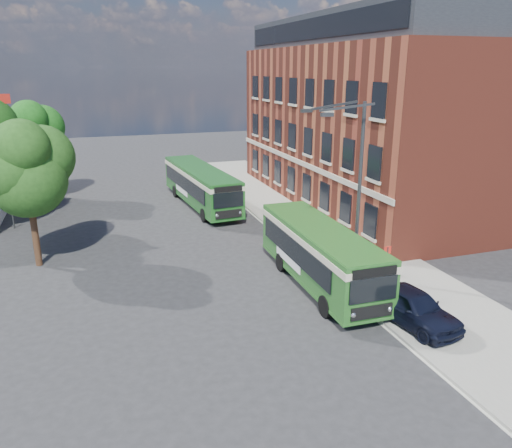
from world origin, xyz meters
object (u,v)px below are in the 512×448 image
object	(u,v)px
bus_rear	(201,183)
parked_car	(413,306)
street_lamp	(353,190)
bus_front	(320,251)

from	to	relation	value
bus_rear	parked_car	distance (m)	22.27
bus_rear	parked_car	xyz separation A→B (m)	(4.16, -21.85, -0.91)
street_lamp	bus_rear	xyz separation A→B (m)	(-3.93, 16.75, -2.96)
street_lamp	bus_front	bearing A→B (deg)	179.48
bus_front	bus_rear	bearing A→B (deg)	97.81
street_lamp	parked_car	distance (m)	6.41
street_lamp	bus_rear	distance (m)	17.46
bus_front	parked_car	world-z (taller)	bus_front
bus_front	parked_car	bearing A→B (deg)	-69.94
street_lamp	bus_front	xyz separation A→B (m)	(-1.64, 0.01, -2.96)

